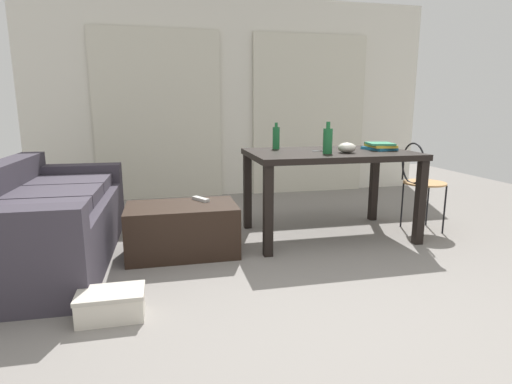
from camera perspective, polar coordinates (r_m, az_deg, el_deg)
name	(u,v)px	position (r m, az deg, el deg)	size (l,w,h in m)	color
ground_plane	(281,243)	(3.60, 3.42, -7.05)	(8.41, 8.41, 0.00)	gray
wall_back	(236,99)	(5.50, -2.83, 12.75)	(5.18, 0.10, 2.51)	silver
curtains	(237,116)	(5.42, -2.65, 10.54)	(3.54, 0.03, 2.09)	beige
couch	(44,221)	(3.52, -27.36, -3.63)	(0.93, 1.97, 0.74)	#38333D
coffee_table	(182,229)	(3.34, -10.19, -5.13)	(0.86, 0.52, 0.40)	black
craft_table	(330,162)	(3.71, 10.18, 4.12)	(1.43, 0.89, 0.77)	black
wire_chair	(419,176)	(4.11, 21.66, 2.06)	(0.39, 0.39, 0.84)	#B7844C
bottle_near	(328,140)	(3.50, 9.92, 7.07)	(0.08, 0.08, 0.26)	#195B2D
bottle_far	(276,138)	(3.83, 2.81, 7.54)	(0.07, 0.07, 0.24)	#195B2D
bowl	(347,148)	(3.60, 12.48, 6.02)	(0.15, 0.15, 0.09)	beige
book_stack	(380,146)	(3.93, 16.80, 6.10)	(0.27, 0.32, 0.07)	#1E668C
scissors	(320,151)	(3.70, 8.80, 5.66)	(0.11, 0.05, 0.00)	#9EA0A5
tv_remote_primary	(201,199)	(3.41, -7.68, -0.97)	(0.05, 0.18, 0.02)	#B7B7B2
shoebox	(111,304)	(2.51, -19.44, -14.45)	(0.37, 0.24, 0.16)	beige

